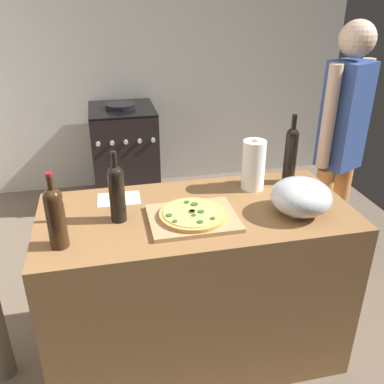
% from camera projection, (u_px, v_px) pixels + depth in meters
% --- Properties ---
extents(ground_plane, '(4.47, 3.56, 0.02)m').
position_uv_depth(ground_plane, '(144.00, 265.00, 3.12)').
color(ground_plane, '#6B5B4C').
extents(kitchen_wall_rear, '(4.47, 0.10, 2.60)m').
position_uv_depth(kitchen_wall_rear, '(118.00, 52.00, 3.88)').
color(kitchen_wall_rear, '#BCB7AD').
rests_on(kitchen_wall_rear, ground_plane).
extents(counter, '(1.49, 0.69, 0.89)m').
position_uv_depth(counter, '(196.00, 285.00, 2.20)').
color(counter, olive).
rests_on(counter, ground_plane).
extents(cutting_board, '(0.40, 0.32, 0.02)m').
position_uv_depth(cutting_board, '(193.00, 218.00, 1.92)').
color(cutting_board, tan).
rests_on(cutting_board, counter).
extents(pizza, '(0.31, 0.31, 0.03)m').
position_uv_depth(pizza, '(193.00, 214.00, 1.91)').
color(pizza, tan).
rests_on(pizza, cutting_board).
extents(mixing_bowl, '(0.28, 0.28, 0.17)m').
position_uv_depth(mixing_bowl, '(301.00, 197.00, 1.94)').
color(mixing_bowl, '#B2B2B7').
rests_on(mixing_bowl, counter).
extents(paper_towel_roll, '(0.12, 0.12, 0.27)m').
position_uv_depth(paper_towel_roll, '(254.00, 165.00, 2.17)').
color(paper_towel_roll, white).
rests_on(paper_towel_roll, counter).
extents(wine_bottle_dark, '(0.07, 0.07, 0.33)m').
position_uv_depth(wine_bottle_dark, '(117.00, 191.00, 1.86)').
color(wine_bottle_dark, black).
rests_on(wine_bottle_dark, counter).
extents(wine_bottle_green, '(0.07, 0.07, 0.38)m').
position_uv_depth(wine_bottle_green, '(291.00, 153.00, 2.22)').
color(wine_bottle_green, black).
rests_on(wine_bottle_green, counter).
extents(wine_bottle_clear, '(0.08, 0.08, 0.33)m').
position_uv_depth(wine_bottle_clear, '(55.00, 215.00, 1.67)').
color(wine_bottle_clear, '#331E0F').
rests_on(wine_bottle_clear, counter).
extents(recipe_sheet, '(0.22, 0.16, 0.00)m').
position_uv_depth(recipe_sheet, '(119.00, 199.00, 2.11)').
color(recipe_sheet, white).
rests_on(recipe_sheet, counter).
extents(stove, '(0.57, 0.64, 0.92)m').
position_uv_depth(stove, '(125.00, 154.00, 3.90)').
color(stove, black).
rests_on(stove, ground_plane).
extents(person_in_red, '(0.36, 0.27, 1.69)m').
position_uv_depth(person_in_red, '(340.00, 144.00, 2.56)').
color(person_in_red, '#D88C4C').
rests_on(person_in_red, ground_plane).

